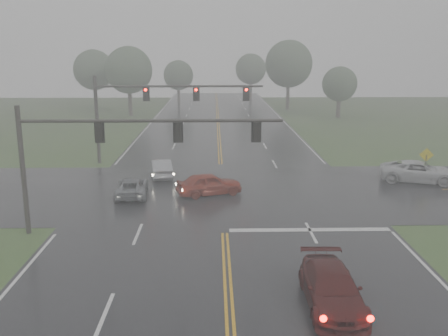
{
  "coord_description": "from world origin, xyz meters",
  "views": [
    {
      "loc": [
        -0.53,
        -10.37,
        9.29
      ],
      "look_at": [
        0.0,
        16.0,
        3.03
      ],
      "focal_mm": 40.0,
      "sensor_mm": 36.0,
      "label": 1
    }
  ],
  "objects_px": {
    "sedan_red": "(209,195)",
    "sedan_maroon": "(331,306)",
    "signal_gantry_far": "(149,102)",
    "sedan_silver": "(161,177)",
    "car_grey": "(132,196)",
    "signal_gantry_near": "(104,144)",
    "pickup_white": "(418,182)"
  },
  "relations": [
    {
      "from": "sedan_red",
      "to": "sedan_maroon",
      "type": "bearing_deg",
      "value": 179.01
    },
    {
      "from": "signal_gantry_far",
      "to": "sedan_red",
      "type": "bearing_deg",
      "value": -62.74
    },
    {
      "from": "signal_gantry_far",
      "to": "sedan_maroon",
      "type": "bearing_deg",
      "value": -68.42
    },
    {
      "from": "sedan_maroon",
      "to": "sedan_silver",
      "type": "distance_m",
      "value": 21.16
    },
    {
      "from": "sedan_maroon",
      "to": "sedan_red",
      "type": "bearing_deg",
      "value": 108.68
    },
    {
      "from": "sedan_red",
      "to": "car_grey",
      "type": "bearing_deg",
      "value": 73.15
    },
    {
      "from": "sedan_red",
      "to": "car_grey",
      "type": "relative_size",
      "value": 1.01
    },
    {
      "from": "sedan_red",
      "to": "signal_gantry_near",
      "type": "bearing_deg",
      "value": 124.18
    },
    {
      "from": "signal_gantry_far",
      "to": "car_grey",
      "type": "bearing_deg",
      "value": -90.11
    },
    {
      "from": "sedan_maroon",
      "to": "sedan_silver",
      "type": "bearing_deg",
      "value": 114.19
    },
    {
      "from": "sedan_red",
      "to": "car_grey",
      "type": "height_order",
      "value": "sedan_red"
    },
    {
      "from": "signal_gantry_near",
      "to": "sedan_silver",
      "type": "bearing_deg",
      "value": 82.4
    },
    {
      "from": "sedan_maroon",
      "to": "signal_gantry_far",
      "type": "distance_m",
      "value": 26.76
    },
    {
      "from": "car_grey",
      "to": "signal_gantry_near",
      "type": "relative_size",
      "value": 0.32
    },
    {
      "from": "sedan_red",
      "to": "signal_gantry_far",
      "type": "distance_m",
      "value": 12.07
    },
    {
      "from": "sedan_maroon",
      "to": "sedan_red",
      "type": "distance_m",
      "value": 15.42
    },
    {
      "from": "car_grey",
      "to": "pickup_white",
      "type": "xyz_separation_m",
      "value": [
        20.07,
        3.09,
        0.0
      ]
    },
    {
      "from": "sedan_red",
      "to": "sedan_silver",
      "type": "xyz_separation_m",
      "value": [
        -3.64,
        4.76,
        0.0
      ]
    },
    {
      "from": "sedan_silver",
      "to": "signal_gantry_near",
      "type": "height_order",
      "value": "signal_gantry_near"
    },
    {
      "from": "sedan_red",
      "to": "pickup_white",
      "type": "distance_m",
      "value": 15.33
    },
    {
      "from": "pickup_white",
      "to": "signal_gantry_far",
      "type": "xyz_separation_m",
      "value": [
        -20.05,
        6.77,
        5.12
      ]
    },
    {
      "from": "signal_gantry_near",
      "to": "signal_gantry_far",
      "type": "bearing_deg",
      "value": 89.39
    },
    {
      "from": "sedan_maroon",
      "to": "sedan_silver",
      "type": "relative_size",
      "value": 1.18
    },
    {
      "from": "sedan_red",
      "to": "sedan_silver",
      "type": "distance_m",
      "value": 5.99
    },
    {
      "from": "car_grey",
      "to": "signal_gantry_far",
      "type": "xyz_separation_m",
      "value": [
        0.02,
        9.86,
        5.12
      ]
    },
    {
      "from": "pickup_white",
      "to": "sedan_silver",
      "type": "bearing_deg",
      "value": 101.03
    },
    {
      "from": "sedan_red",
      "to": "signal_gantry_near",
      "type": "relative_size",
      "value": 0.32
    },
    {
      "from": "sedan_silver",
      "to": "signal_gantry_far",
      "type": "bearing_deg",
      "value": -85.15
    },
    {
      "from": "signal_gantry_far",
      "to": "pickup_white",
      "type": "bearing_deg",
      "value": -18.66
    },
    {
      "from": "sedan_red",
      "to": "pickup_white",
      "type": "bearing_deg",
      "value": -97.48
    },
    {
      "from": "sedan_maroon",
      "to": "signal_gantry_far",
      "type": "bearing_deg",
      "value": 112.7
    },
    {
      "from": "sedan_silver",
      "to": "signal_gantry_near",
      "type": "bearing_deg",
      "value": 71.79
    }
  ]
}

